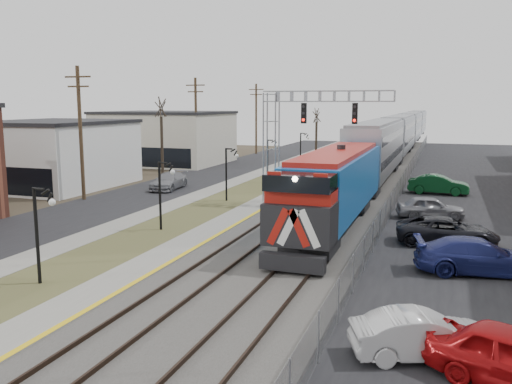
% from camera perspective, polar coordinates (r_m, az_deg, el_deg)
% --- Properties ---
extents(street_west, '(7.00, 120.00, 0.04)m').
position_cam_1_polar(street_west, '(50.11, -8.04, 0.91)').
color(street_west, black).
rests_on(street_west, ground).
extents(sidewalk, '(2.00, 120.00, 0.08)m').
position_cam_1_polar(sidewalk, '(48.23, -3.27, 0.68)').
color(sidewalk, gray).
rests_on(sidewalk, ground).
extents(grass_median, '(4.00, 120.00, 0.06)m').
position_cam_1_polar(grass_median, '(47.18, 0.10, 0.49)').
color(grass_median, '#4F512B').
rests_on(grass_median, ground).
extents(platform, '(2.00, 120.00, 0.24)m').
position_cam_1_polar(platform, '(46.28, 3.61, 0.41)').
color(platform, gray).
rests_on(platform, ground).
extents(ballast_bed, '(8.00, 120.00, 0.20)m').
position_cam_1_polar(ballast_bed, '(45.22, 9.72, 0.06)').
color(ballast_bed, '#595651').
rests_on(ballast_bed, ground).
extents(parking_lot, '(16.00, 120.00, 0.04)m').
position_cam_1_polar(parking_lot, '(44.90, 24.99, -0.86)').
color(parking_lot, black).
rests_on(parking_lot, ground).
extents(platform_edge, '(0.24, 120.00, 0.01)m').
position_cam_1_polar(platform_edge, '(46.04, 4.66, 0.51)').
color(platform_edge, gold).
rests_on(platform_edge, platform).
extents(track_near, '(1.58, 120.00, 0.15)m').
position_cam_1_polar(track_near, '(45.56, 7.25, 0.41)').
color(track_near, '#2D2119').
rests_on(track_near, ballast_bed).
extents(track_far, '(1.58, 120.00, 0.15)m').
position_cam_1_polar(track_far, '(44.98, 11.61, 0.18)').
color(track_far, '#2D2119').
rests_on(track_far, ballast_bed).
extents(train, '(3.00, 108.65, 5.33)m').
position_cam_1_polar(train, '(77.35, 14.97, 5.81)').
color(train, '#165FB4').
rests_on(train, ground).
extents(signal_gantry, '(9.00, 1.07, 8.15)m').
position_cam_1_polar(signal_gantry, '(38.42, 4.07, 6.78)').
color(signal_gantry, gray).
rests_on(signal_gantry, ground).
extents(lampposts, '(0.14, 62.14, 4.00)m').
position_cam_1_polar(lampposts, '(31.74, -9.82, -0.39)').
color(lampposts, black).
rests_on(lampposts, ground).
extents(utility_poles, '(0.28, 80.28, 10.00)m').
position_cam_1_polar(utility_poles, '(42.75, -17.97, 5.82)').
color(utility_poles, '#4C3823').
rests_on(utility_poles, ground).
extents(fence, '(0.04, 120.00, 1.60)m').
position_cam_1_polar(fence, '(44.63, 15.07, 0.66)').
color(fence, gray).
rests_on(fence, ground).
extents(buildings_west, '(14.00, 67.00, 7.00)m').
position_cam_1_polar(buildings_west, '(46.52, -24.86, 3.20)').
color(buildings_west, beige).
rests_on(buildings_west, ground).
extents(bare_trees, '(12.30, 42.30, 5.95)m').
position_cam_1_polar(bare_trees, '(53.79, -7.30, 4.38)').
color(bare_trees, '#382D23').
rests_on(bare_trees, ground).
extents(car_lot_b, '(4.35, 2.83, 1.35)m').
position_cam_1_polar(car_lot_b, '(16.76, 17.15, -14.33)').
color(car_lot_b, silver).
rests_on(car_lot_b, ground).
extents(car_lot_c, '(5.31, 2.82, 1.42)m').
position_cam_1_polar(car_lot_c, '(29.76, 19.46, -3.97)').
color(car_lot_c, black).
rests_on(car_lot_c, ground).
extents(car_lot_d, '(5.58, 3.08, 1.53)m').
position_cam_1_polar(car_lot_d, '(25.26, 22.30, -6.34)').
color(car_lot_d, navy).
rests_on(car_lot_d, ground).
extents(car_lot_e, '(4.43, 2.47, 1.42)m').
position_cam_1_polar(car_lot_e, '(36.10, 17.88, -1.61)').
color(car_lot_e, gray).
rests_on(car_lot_e, ground).
extents(car_lot_f, '(4.76, 1.82, 1.55)m').
position_cam_1_polar(car_lot_f, '(45.99, 18.65, 0.71)').
color(car_lot_f, '#0D411D').
rests_on(car_lot_f, ground).
extents(car_street_b, '(2.43, 5.03, 1.41)m').
position_cam_1_polar(car_street_b, '(46.63, -9.17, 1.11)').
color(car_street_b, gray).
rests_on(car_street_b, ground).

